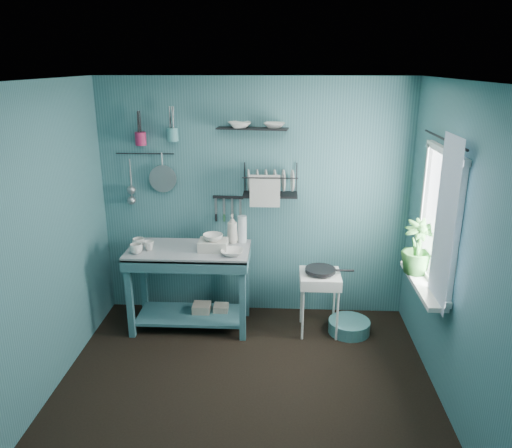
{
  "coord_description": "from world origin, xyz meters",
  "views": [
    {
      "loc": [
        0.28,
        -3.52,
        2.62
      ],
      "look_at": [
        0.05,
        0.85,
        1.2
      ],
      "focal_mm": 35.0,
      "sensor_mm": 36.0,
      "label": 1
    }
  ],
  "objects_px": {
    "mug_mid": "(149,246)",
    "utensil_cup_magenta": "(141,139)",
    "floor_basin": "(349,326)",
    "mug_left": "(136,249)",
    "storage_tin_large": "(202,314)",
    "utensil_cup_teal": "(173,135)",
    "hotplate_stand": "(319,303)",
    "work_counter": "(190,288)",
    "frying_pan": "(320,270)",
    "potted_plant": "(418,247)",
    "storage_tin_small": "(221,313)",
    "colander": "(163,179)",
    "dish_rack": "(270,180)",
    "water_bottle": "(242,229)",
    "mug_right": "(139,243)",
    "wash_tub": "(213,245)",
    "soap_bottle": "(232,229)"
  },
  "relations": [
    {
      "from": "mug_left",
      "to": "storage_tin_large",
      "type": "bearing_deg",
      "value": 19.9
    },
    {
      "from": "mug_right",
      "to": "soap_bottle",
      "type": "xyz_separation_m",
      "value": [
        0.92,
        0.2,
        0.1
      ]
    },
    {
      "from": "hotplate_stand",
      "to": "dish_rack",
      "type": "distance_m",
      "value": 1.32
    },
    {
      "from": "mug_right",
      "to": "floor_basin",
      "type": "distance_m",
      "value": 2.28
    },
    {
      "from": "mug_right",
      "to": "colander",
      "type": "relative_size",
      "value": 0.44
    },
    {
      "from": "floor_basin",
      "to": "mug_left",
      "type": "bearing_deg",
      "value": -177.29
    },
    {
      "from": "wash_tub",
      "to": "water_bottle",
      "type": "relative_size",
      "value": 1.0
    },
    {
      "from": "work_counter",
      "to": "utensil_cup_magenta",
      "type": "bearing_deg",
      "value": 137.89
    },
    {
      "from": "dish_rack",
      "to": "storage_tin_small",
      "type": "relative_size",
      "value": 2.75
    },
    {
      "from": "frying_pan",
      "to": "utensil_cup_teal",
      "type": "distance_m",
      "value": 1.99
    },
    {
      "from": "utensil_cup_teal",
      "to": "hotplate_stand",
      "type": "bearing_deg",
      "value": -14.53
    },
    {
      "from": "soap_bottle",
      "to": "potted_plant",
      "type": "bearing_deg",
      "value": -20.32
    },
    {
      "from": "work_counter",
      "to": "floor_basin",
      "type": "relative_size",
      "value": 2.88
    },
    {
      "from": "dish_rack",
      "to": "frying_pan",
      "type": "bearing_deg",
      "value": -37.43
    },
    {
      "from": "dish_rack",
      "to": "potted_plant",
      "type": "height_order",
      "value": "dish_rack"
    },
    {
      "from": "water_bottle",
      "to": "utensil_cup_magenta",
      "type": "distance_m",
      "value": 1.37
    },
    {
      "from": "dish_rack",
      "to": "utensil_cup_magenta",
      "type": "xyz_separation_m",
      "value": [
        -1.3,
        0.05,
        0.4
      ]
    },
    {
      "from": "colander",
      "to": "wash_tub",
      "type": "bearing_deg",
      "value": -34.91
    },
    {
      "from": "frying_pan",
      "to": "potted_plant",
      "type": "xyz_separation_m",
      "value": [
        0.81,
        -0.38,
        0.4
      ]
    },
    {
      "from": "colander",
      "to": "utensil_cup_teal",
      "type": "bearing_deg",
      "value": -12.73
    },
    {
      "from": "wash_tub",
      "to": "frying_pan",
      "type": "height_order",
      "value": "wash_tub"
    },
    {
      "from": "mug_right",
      "to": "floor_basin",
      "type": "bearing_deg",
      "value": -1.63
    },
    {
      "from": "utensil_cup_magenta",
      "to": "storage_tin_large",
      "type": "distance_m",
      "value": 1.9
    },
    {
      "from": "mug_mid",
      "to": "utensil_cup_magenta",
      "type": "xyz_separation_m",
      "value": [
        -0.12,
        0.4,
        0.99
      ]
    },
    {
      "from": "potted_plant",
      "to": "storage_tin_small",
      "type": "distance_m",
      "value": 2.12
    },
    {
      "from": "work_counter",
      "to": "dish_rack",
      "type": "height_order",
      "value": "dish_rack"
    },
    {
      "from": "storage_tin_small",
      "to": "mug_right",
      "type": "bearing_deg",
      "value": -174.29
    },
    {
      "from": "dish_rack",
      "to": "utensil_cup_teal",
      "type": "distance_m",
      "value": 1.07
    },
    {
      "from": "colander",
      "to": "floor_basin",
      "type": "xyz_separation_m",
      "value": [
        1.93,
        -0.43,
        -1.41
      ]
    },
    {
      "from": "mug_right",
      "to": "colander",
      "type": "bearing_deg",
      "value": 62.6
    },
    {
      "from": "potted_plant",
      "to": "work_counter",
      "type": "bearing_deg",
      "value": 168.55
    },
    {
      "from": "mug_right",
      "to": "storage_tin_large",
      "type": "distance_m",
      "value": 1.0
    },
    {
      "from": "work_counter",
      "to": "frying_pan",
      "type": "bearing_deg",
      "value": -10.03
    },
    {
      "from": "dish_rack",
      "to": "potted_plant",
      "type": "bearing_deg",
      "value": -32.7
    },
    {
      "from": "hotplate_stand",
      "to": "potted_plant",
      "type": "height_order",
      "value": "potted_plant"
    },
    {
      "from": "storage_tin_large",
      "to": "water_bottle",
      "type": "bearing_deg",
      "value": 22.04
    },
    {
      "from": "soap_bottle",
      "to": "utensil_cup_teal",
      "type": "bearing_deg",
      "value": 166.81
    },
    {
      "from": "frying_pan",
      "to": "mug_right",
      "type": "bearing_deg",
      "value": 178.56
    },
    {
      "from": "water_bottle",
      "to": "hotplate_stand",
      "type": "bearing_deg",
      "value": -18.56
    },
    {
      "from": "mug_left",
      "to": "water_bottle",
      "type": "xyz_separation_m",
      "value": [
        1.0,
        0.38,
        0.09
      ]
    },
    {
      "from": "colander",
      "to": "storage_tin_large",
      "type": "xyz_separation_m",
      "value": [
        0.41,
        -0.32,
        -1.37
      ]
    },
    {
      "from": "wash_tub",
      "to": "dish_rack",
      "type": "relative_size",
      "value": 0.51
    },
    {
      "from": "potted_plant",
      "to": "storage_tin_large",
      "type": "relative_size",
      "value": 2.21
    },
    {
      "from": "mug_right",
      "to": "dish_rack",
      "type": "height_order",
      "value": "dish_rack"
    },
    {
      "from": "mug_right",
      "to": "utensil_cup_teal",
      "type": "relative_size",
      "value": 0.95
    },
    {
      "from": "utensil_cup_teal",
      "to": "storage_tin_large",
      "type": "xyz_separation_m",
      "value": [
        0.28,
        -0.29,
        -1.83
      ]
    },
    {
      "from": "work_counter",
      "to": "storage_tin_large",
      "type": "relative_size",
      "value": 5.5
    },
    {
      "from": "dish_rack",
      "to": "utensil_cup_teal",
      "type": "height_order",
      "value": "utensil_cup_teal"
    },
    {
      "from": "utensil_cup_teal",
      "to": "water_bottle",
      "type": "bearing_deg",
      "value": -9.76
    },
    {
      "from": "soap_bottle",
      "to": "floor_basin",
      "type": "relative_size",
      "value": 0.71
    }
  ]
}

